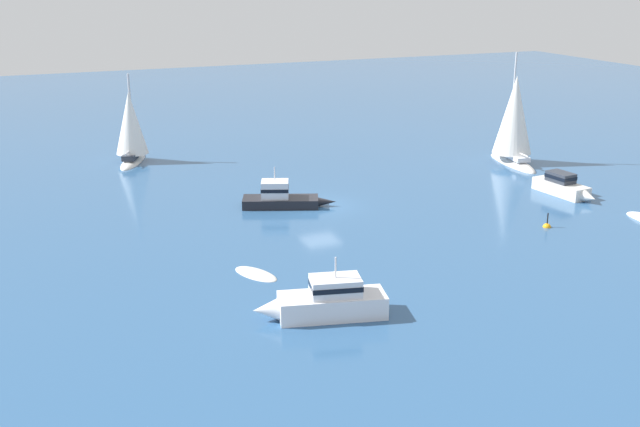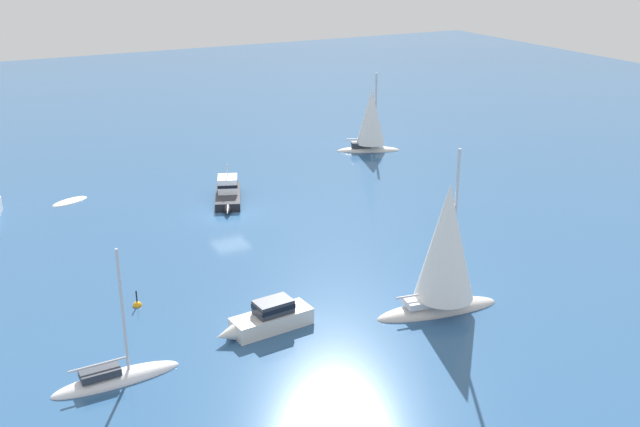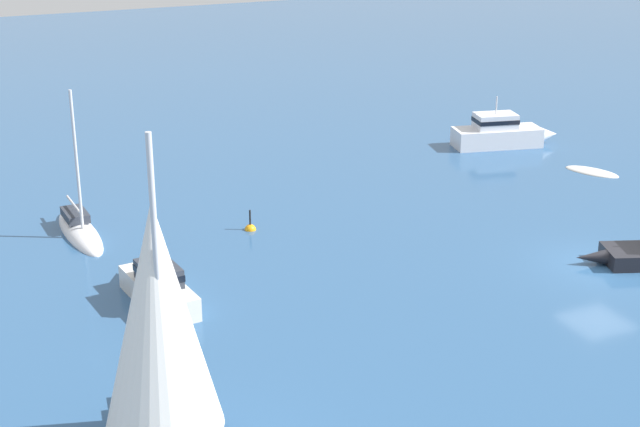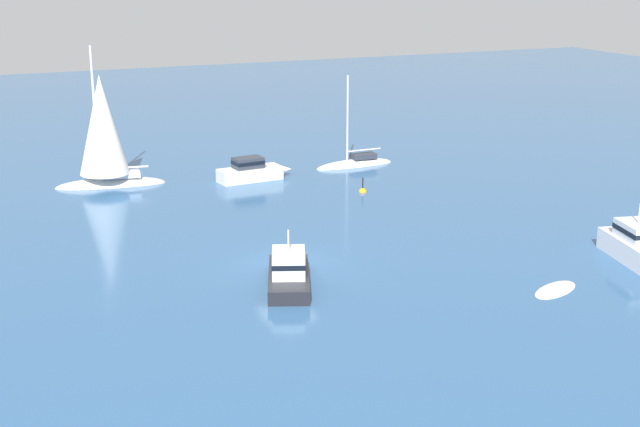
% 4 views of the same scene
% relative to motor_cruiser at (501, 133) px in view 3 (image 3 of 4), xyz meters
% --- Properties ---
extents(ground_plane, '(160.00, 160.00, 0.00)m').
position_rel_motor_cruiser_xyz_m(ground_plane, '(-6.35, -16.01, -0.77)').
color(ground_plane, '#2D5684').
extents(motor_cruiser, '(6.28, 2.88, 2.90)m').
position_rel_motor_cruiser_xyz_m(motor_cruiser, '(0.00, 0.00, 0.00)').
color(motor_cruiser, white).
rests_on(motor_cruiser, ground).
extents(skiff, '(2.36, 3.18, 0.31)m').
position_rel_motor_cruiser_xyz_m(skiff, '(1.46, -6.08, -0.77)').
color(skiff, silver).
rests_on(skiff, ground).
extents(sloop, '(1.55, 5.93, 6.89)m').
position_rel_motor_cruiser_xyz_m(sloop, '(-24.49, -3.76, -0.67)').
color(sloop, white).
rests_on(sloop, ground).
extents(ketch, '(3.59, 7.19, 9.55)m').
position_rel_motor_cruiser_xyz_m(ketch, '(-25.60, -21.04, 2.56)').
color(ketch, silver).
rests_on(ketch, ground).
extents(powerboat, '(1.93, 5.35, 1.58)m').
position_rel_motor_cruiser_xyz_m(powerboat, '(-23.31, -11.83, -0.13)').
color(powerboat, silver).
rests_on(powerboat, ground).
extents(channel_buoy, '(0.50, 0.50, 1.17)m').
position_rel_motor_cruiser_xyz_m(channel_buoy, '(-17.65, -6.46, -0.75)').
color(channel_buoy, orange).
rests_on(channel_buoy, ground).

